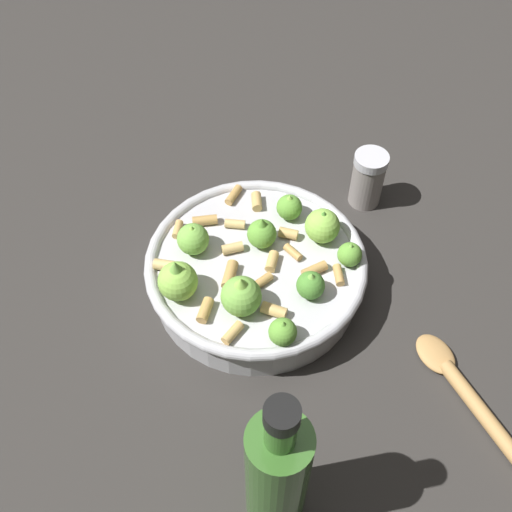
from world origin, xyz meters
TOP-DOWN VIEW (x-y plane):
  - ground_plane at (0.00, 0.00)m, footprint 2.40×2.40m
  - cooking_pan at (-0.00, 0.00)m, footprint 0.25×0.25m
  - pepper_shaker at (-0.11, -0.17)m, footprint 0.04×0.04m
  - olive_oil_bottle at (-0.08, 0.24)m, footprint 0.05×0.05m
  - wooden_spoon at (-0.27, 0.11)m, footprint 0.18×0.21m

SIDE VIEW (x-z plane):
  - ground_plane at x=0.00m, z-range 0.00..0.00m
  - wooden_spoon at x=-0.27m, z-range 0.00..0.02m
  - cooking_pan at x=0.00m, z-range -0.02..0.09m
  - pepper_shaker at x=-0.11m, z-range 0.00..0.08m
  - olive_oil_bottle at x=-0.08m, z-range -0.02..0.19m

